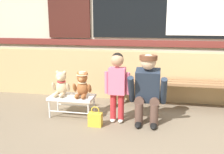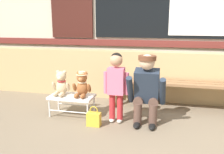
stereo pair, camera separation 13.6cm
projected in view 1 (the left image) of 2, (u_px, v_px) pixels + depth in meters
The scene contains 9 objects.
ground_plane at pixel (149, 134), 3.09m from camera, with size 60.00×60.00×0.00m, color #756651.
brick_low_wall at pixel (154, 76), 4.36m from camera, with size 8.19×0.25×0.85m, color tan.
wooden_bench_long at pixel (176, 85), 3.95m from camera, with size 2.10×0.40×0.44m.
small_display_bench at pixel (72, 98), 3.63m from camera, with size 0.64×0.36×0.30m.
teddy_bear_plain at pixel (61, 84), 3.61m from camera, with size 0.28×0.26×0.36m.
teddy_bear_with_hat at pixel (82, 85), 3.55m from camera, with size 0.28×0.27×0.36m.
child_standing at pixel (117, 80), 3.33m from camera, with size 0.35×0.18×0.96m.
adult_crouching at pixel (148, 89), 3.32m from camera, with size 0.50×0.49×0.95m.
handbag_on_ground at pixel (95, 119), 3.30m from camera, with size 0.18×0.11×0.27m.
Camera 1 is at (0.11, -2.89, 1.37)m, focal length 40.05 mm.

